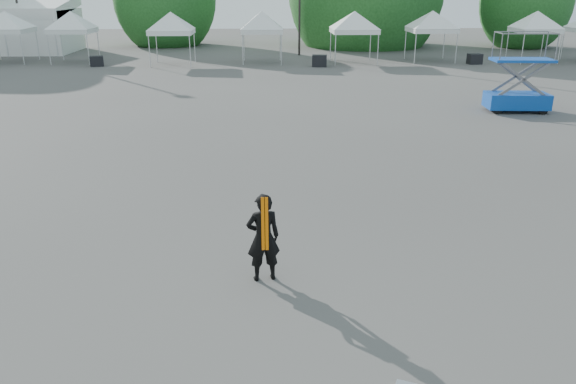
{
  "coord_description": "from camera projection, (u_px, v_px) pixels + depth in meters",
  "views": [
    {
      "loc": [
        0.37,
        -10.89,
        4.88
      ],
      "look_at": [
        0.77,
        -1.18,
        1.3
      ],
      "focal_mm": 35.0,
      "sensor_mm": 36.0,
      "label": 1
    }
  ],
  "objects": [
    {
      "name": "tree_far_e",
      "position": [
        526.0,
        2.0,
        46.18
      ],
      "size": [
        3.84,
        3.84,
        5.84
      ],
      "color": "#382314",
      "rests_on": "ground"
    },
    {
      "name": "tent_c",
      "position": [
        70.0,
        15.0,
        36.94
      ],
      "size": [
        3.83,
        3.83,
        3.88
      ],
      "color": "silver",
      "rests_on": "ground"
    },
    {
      "name": "scissor_lift",
      "position": [
        521.0,
        73.0,
        22.6
      ],
      "size": [
        2.53,
        1.4,
        3.16
      ],
      "rotation": [
        0.0,
        0.0,
        -0.07
      ],
      "color": "#0C43A7",
      "rests_on": "ground"
    },
    {
      "name": "tent_g",
      "position": [
        433.0,
        15.0,
        37.58
      ],
      "size": [
        4.18,
        4.18,
        3.88
      ],
      "color": "silver",
      "rests_on": "ground"
    },
    {
      "name": "crate_mid",
      "position": [
        319.0,
        61.0,
        35.93
      ],
      "size": [
        1.0,
        0.82,
        0.72
      ],
      "primitive_type": "cube",
      "rotation": [
        0.0,
        0.0,
        -0.11
      ],
      "color": "black",
      "rests_on": "ground"
    },
    {
      "name": "crate_east",
      "position": [
        475.0,
        59.0,
        37.1
      ],
      "size": [
        0.92,
        0.75,
        0.67
      ],
      "primitive_type": "cube",
      "rotation": [
        0.0,
        0.0,
        0.11
      ],
      "color": "black",
      "rests_on": "ground"
    },
    {
      "name": "tent_e",
      "position": [
        262.0,
        15.0,
        36.8
      ],
      "size": [
        3.82,
        3.82,
        3.88
      ],
      "color": "silver",
      "rests_on": "ground"
    },
    {
      "name": "tent_h",
      "position": [
        537.0,
        15.0,
        37.24
      ],
      "size": [
        3.81,
        3.81,
        3.88
      ],
      "color": "silver",
      "rests_on": "ground"
    },
    {
      "name": "tent_b",
      "position": [
        5.0,
        15.0,
        37.1
      ],
      "size": [
        4.07,
        4.07,
        3.88
      ],
      "color": "silver",
      "rests_on": "ground"
    },
    {
      "name": "man",
      "position": [
        263.0,
        237.0,
        9.66
      ],
      "size": [
        0.65,
        0.49,
        1.61
      ],
      "rotation": [
        0.0,
        0.0,
        3.34
      ],
      "color": "black",
      "rests_on": "ground"
    },
    {
      "name": "ground",
      "position": [
        249.0,
        231.0,
        11.88
      ],
      "size": [
        120.0,
        120.0,
        0.0
      ],
      "primitive_type": "plane",
      "color": "#474442",
      "rests_on": "ground"
    },
    {
      "name": "tent_d",
      "position": [
        171.0,
        16.0,
        35.93
      ],
      "size": [
        3.89,
        3.89,
        3.88
      ],
      "color": "silver",
      "rests_on": "ground"
    },
    {
      "name": "crate_west",
      "position": [
        97.0,
        61.0,
        36.08
      ],
      "size": [
        0.96,
        0.83,
        0.64
      ],
      "primitive_type": "cube",
      "rotation": [
        0.0,
        0.0,
        0.24
      ],
      "color": "black",
      "rests_on": "ground"
    },
    {
      "name": "tent_f",
      "position": [
        355.0,
        15.0,
        36.84
      ],
      "size": [
        4.2,
        4.2,
        3.88
      ],
      "color": "silver",
      "rests_on": "ground"
    }
  ]
}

